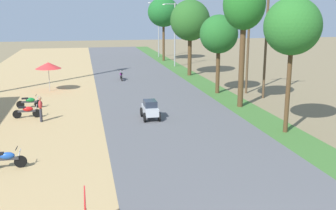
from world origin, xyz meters
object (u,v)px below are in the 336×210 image
Objects in this scene: parked_motorbike_third at (30,101)px; streetlamp_mid at (159,26)px; median_tree_second at (244,6)px; parked_motorbike_nearest at (6,158)px; median_tree_fifth at (164,12)px; car_hatchback_silver at (150,109)px; streetlamp_near at (175,30)px; median_tree_fourth at (190,21)px; median_tree_third at (219,35)px; utility_pole_near at (266,38)px; median_tree_nearest at (292,27)px; motorbike_ahead_second at (121,75)px; parked_motorbike_second at (27,111)px; street_signboard at (85,208)px; vendor_umbrella at (48,65)px; pedestrian_on_shoulder at (40,108)px; utility_pole_far at (248,40)px.

parked_motorbike_third is 0.22× the size of streetlamp_mid.
parked_motorbike_nearest is at bearing -148.38° from median_tree_second.
car_hatchback_silver is (-7.02, -30.52, -5.97)m from median_tree_fifth.
parked_motorbike_third is 0.23× the size of streetlamp_near.
car_hatchback_silver is at bearing -163.34° from median_tree_second.
parked_motorbike_third is 0.22× the size of median_tree_fourth.
utility_pole_near reaches higher than median_tree_third.
median_tree_nearest is 39.77m from streetlamp_mid.
motorbike_ahead_second is at bearing 111.06° from median_tree_nearest.
parked_motorbike_second is 21.94m from median_tree_fourth.
streetlamp_near is 4.35× the size of motorbike_ahead_second.
median_tree_second is 1.16× the size of streetlamp_near.
streetlamp_near is 0.95× the size of streetlamp_mid.
car_hatchback_silver is (4.22, 13.44, -0.36)m from street_signboard.
street_signboard is (3.61, -15.40, 0.55)m from parked_motorbike_second.
median_tree_fourth reaches higher than vendor_umbrella.
median_tree_third reaches higher than parked_motorbike_third.
parked_motorbike_second is 1.00× the size of parked_motorbike_third.
median_tree_third is 0.76× the size of median_tree_fifth.
median_tree_fifth is 6.46m from streetlamp_near.
median_tree_third is 3.65× the size of motorbike_ahead_second.
median_tree_fifth reaches higher than median_tree_nearest.
vendor_umbrella is at bearing -136.90° from streetlamp_near.
parked_motorbike_nearest is 16.01m from median_tree_nearest.
vendor_umbrella reaches higher than parked_motorbike_third.
parked_motorbike_nearest is at bearing -136.05° from median_tree_third.
utility_pole_near is (2.90, -12.29, -1.05)m from median_tree_fourth.
street_signboard is 0.59× the size of vendor_umbrella.
median_tree_fifth is at bearing 63.84° from motorbike_ahead_second.
street_signboard is 14.53m from pedestrian_on_shoulder.
median_tree_nearest is at bearing -90.05° from streetlamp_near.
median_tree_nearest is 0.97× the size of streetlamp_near.
parked_motorbike_second is 1.53m from pedestrian_on_shoulder.
utility_pole_near is 4.65× the size of car_hatchback_silver.
streetlamp_mid is at bearing 90.00° from streetlamp_near.
streetlamp_near is 25.77m from car_hatchback_silver.
vendor_umbrella reaches higher than pedestrian_on_shoulder.
median_tree_nearest is (15.03, -6.36, 5.50)m from parked_motorbike_second.
parked_motorbike_nearest is 22.33m from utility_pole_far.
streetlamp_near reaches higher than motorbike_ahead_second.
parked_motorbike_nearest is at bearing -88.68° from parked_motorbike_second.
median_tree_fifth reaches higher than utility_pole_far.
parked_motorbike_second is (-0.20, 8.88, 0.00)m from parked_motorbike_nearest.
parked_motorbike_second is at bearing 157.06° from median_tree_nearest.
utility_pole_near is (3.07, -25.77, -1.87)m from median_tree_fifth.
utility_pole_near is (3.05, 2.64, -2.39)m from median_tree_second.
utility_pole_far is (16.37, 5.99, 3.55)m from pedestrian_on_shoulder.
pedestrian_on_shoulder is at bearing -113.93° from motorbike_ahead_second.
median_tree_third is at bearing 9.03° from parked_motorbike_third.
median_tree_nearest is (14.83, 2.52, 5.50)m from parked_motorbike_nearest.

